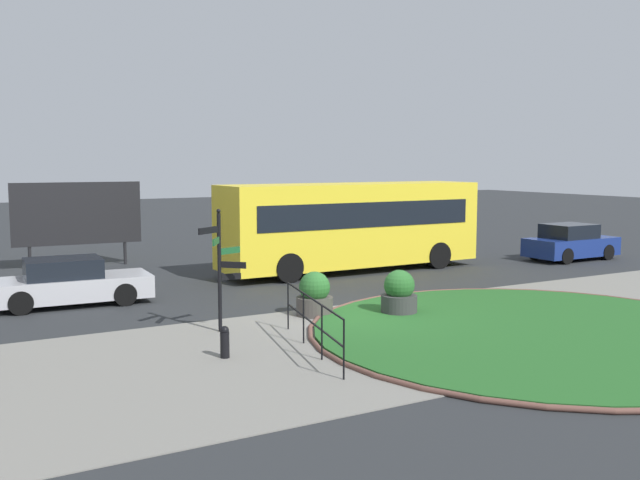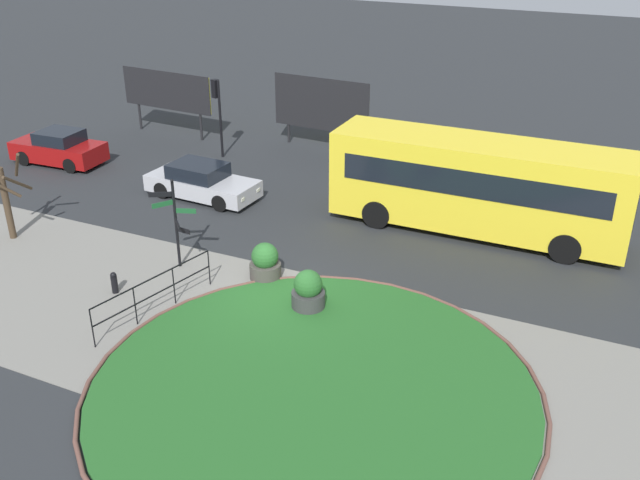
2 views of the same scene
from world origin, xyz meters
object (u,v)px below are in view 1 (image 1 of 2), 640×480
Objects in this scene: signpost_directional at (221,263)px; bus_yellow at (351,224)px; planter_near_signpost at (315,296)px; car_far_lane at (571,243)px; car_near_lane at (69,283)px; bollard_foreground at (225,342)px; planter_kerbside at (399,295)px; billboard_right at (77,214)px.

signpost_directional is 10.09m from bus_yellow.
planter_near_signpost is (-4.89, -6.02, -1.20)m from bus_yellow.
car_near_lane is at bearing 178.07° from car_far_lane.
car_far_lane is (17.86, 6.78, 0.34)m from bollard_foreground.
bollard_foreground is 0.17× the size of car_far_lane.
car_far_lane is at bearing -11.60° from bus_yellow.
planter_near_signpost is 0.97× the size of planter_kerbside.
bollard_foreground is 4.44m from planter_near_signpost.
bus_yellow is (8.45, 8.66, 1.38)m from bollard_foreground.
billboard_right reaches higher than signpost_directional.
car_far_lane is at bearing 22.81° from planter_kerbside.
car_near_lane is (-10.22, -1.40, -1.11)m from bus_yellow.
car_near_lane reaches higher than planter_kerbside.
car_near_lane is at bearing 103.72° from bollard_foreground.
car_near_lane is (-1.77, 7.26, 0.27)m from bollard_foreground.
planter_kerbside is at bearing -112.84° from bus_yellow.
bus_yellow is 7.75m from planter_kerbside.
bollard_foreground is 12.18m from bus_yellow.
billboard_right reaches higher than planter_near_signpost.
planter_kerbside reaches higher than planter_near_signpost.
planter_near_signpost is 2.22m from planter_kerbside.
car_far_lane is 14.89m from planter_near_signpost.
bollard_foreground is 19.11m from car_far_lane.
car_near_lane is (-2.54, 5.15, -1.05)m from signpost_directional.
bus_yellow is 2.10× the size of billboard_right.
bus_yellow is 10.38m from car_near_lane.
signpost_directional reaches higher than car_far_lane.
bus_yellow is at bearing 168.18° from car_far_lane.
planter_kerbside is (7.29, -5.68, -0.07)m from car_near_lane.
planter_kerbside is (1.95, -1.05, 0.02)m from planter_near_signpost.
car_far_lane is (17.09, 4.67, -0.98)m from signpost_directional.
billboard_right is 3.91× the size of planter_kerbside.
billboard_right is at bearing 107.11° from planter_near_signpost.
car_near_lane is 19.64m from car_far_lane.
bus_yellow is at bearing 10.70° from car_near_lane.
signpost_directional is 4.90m from planter_kerbside.
signpost_directional is 3.06m from planter_near_signpost.
billboard_right is at bearing 94.05° from signpost_directional.
billboard_right is at bearing 145.10° from bus_yellow.
planter_near_signpost is at bearing 36.48° from bollard_foreground.
bus_yellow reaches higher than bollard_foreground.
car_near_lane is 0.94× the size of billboard_right.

